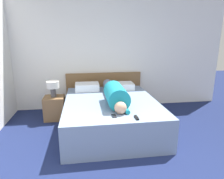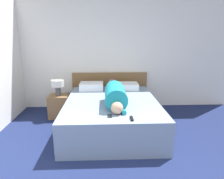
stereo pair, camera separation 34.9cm
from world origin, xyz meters
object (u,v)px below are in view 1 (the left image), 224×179
at_px(nightstand, 55,108).
at_px(person_lying, 114,94).
at_px(pillow_near_headboard, 87,87).
at_px(pillow_second, 122,86).
at_px(tv_remote, 136,118).
at_px(bed, 111,114).
at_px(cell_phone, 114,116).
at_px(table_lamp, 53,86).

xyz_separation_m(nightstand, person_lying, (1.17, -0.69, 0.46)).
distance_m(pillow_near_headboard, pillow_second, 0.79).
bearing_deg(tv_remote, person_lying, 103.70).
relative_size(bed, tv_remote, 13.95).
bearing_deg(cell_phone, nightstand, 127.66).
xyz_separation_m(table_lamp, tv_remote, (1.37, -1.49, -0.15)).
bearing_deg(person_lying, cell_phone, -99.61).
distance_m(bed, pillow_near_headboard, 0.95).
xyz_separation_m(bed, pillow_second, (0.37, 0.78, 0.35)).
distance_m(bed, table_lamp, 1.34).
bearing_deg(table_lamp, bed, -28.43).
bearing_deg(person_lying, nightstand, 149.64).
xyz_separation_m(person_lying, tv_remote, (0.20, -0.81, -0.14)).
xyz_separation_m(pillow_second, cell_phone, (-0.43, -1.54, -0.07)).
xyz_separation_m(nightstand, cell_phone, (1.06, -1.37, 0.31)).
bearing_deg(pillow_near_headboard, bed, -61.98).
xyz_separation_m(tv_remote, cell_phone, (-0.31, 0.13, -0.01)).
height_order(bed, table_lamp, table_lamp).
relative_size(table_lamp, pillow_near_headboard, 0.65).
bearing_deg(tv_remote, table_lamp, 132.48).
relative_size(person_lying, tv_remote, 11.36).
bearing_deg(bed, tv_remote, -74.17).
xyz_separation_m(table_lamp, person_lying, (1.17, -0.69, -0.01)).
distance_m(nightstand, pillow_near_headboard, 0.82).
relative_size(bed, nightstand, 4.30).
height_order(pillow_second, tv_remote, pillow_second).
distance_m(bed, tv_remote, 0.97).
relative_size(table_lamp, cell_phone, 2.55).
xyz_separation_m(person_lying, pillow_near_headboard, (-0.47, 0.86, -0.07)).
height_order(person_lying, tv_remote, person_lying).
relative_size(bed, table_lamp, 6.32).
relative_size(nightstand, table_lamp, 1.47).
bearing_deg(cell_phone, pillow_second, 74.35).
height_order(pillow_second, cell_phone, pillow_second).
height_order(person_lying, pillow_second, person_lying).
relative_size(nightstand, tv_remote, 3.24).
bearing_deg(person_lying, pillow_near_headboard, 118.62).
bearing_deg(table_lamp, cell_phone, -52.34).
xyz_separation_m(table_lamp, pillow_near_headboard, (0.70, 0.18, -0.08)).
relative_size(bed, pillow_near_headboard, 4.10).
xyz_separation_m(bed, table_lamp, (-1.12, 0.60, 0.44)).
height_order(nightstand, pillow_second, pillow_second).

